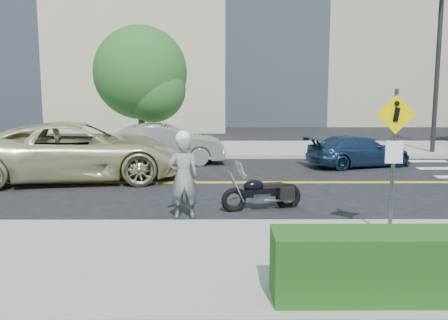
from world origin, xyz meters
TOP-DOWN VIEW (x-y plane):
  - ground_plane at (0.00, 0.00)m, footprint 120.00×120.00m
  - sidewalk_near at (0.00, -7.50)m, footprint 60.00×5.00m
  - sidewalk_far at (0.00, 7.50)m, footprint 60.00×5.00m
  - traffic_light at (10.00, 5.08)m, footprint 0.28×4.50m
  - pedestrian_sign at (4.20, -6.31)m, footprint 0.78×0.08m
  - motorcyclist at (-0.15, -4.33)m, footprint 0.78×0.56m
  - motorcycle at (1.81, -3.47)m, footprint 2.17×1.17m
  - suv at (-3.99, 0.49)m, footprint 7.36×4.28m
  - parked_car_silver at (-1.49, 3.77)m, footprint 4.89×2.16m
  - parked_car_blue at (6.01, 3.11)m, footprint 4.39×2.83m
  - tree_far_a at (-2.82, 6.84)m, footprint 4.13×4.13m

SIDE VIEW (x-z plane):
  - ground_plane at x=0.00m, z-range 0.00..0.00m
  - sidewalk_near at x=0.00m, z-range 0.00..0.15m
  - sidewalk_far at x=0.00m, z-range 0.00..0.15m
  - parked_car_blue at x=6.01m, z-range 0.00..1.18m
  - motorcycle at x=1.81m, z-range 0.00..1.26m
  - parked_car_silver at x=-1.49m, z-range 0.00..1.56m
  - suv at x=-3.99m, z-range 0.00..1.93m
  - motorcyclist at x=-0.15m, z-range 0.00..2.13m
  - pedestrian_sign at x=4.20m, z-range 0.46..3.46m
  - tree_far_a at x=-2.82m, z-range 0.75..6.40m
  - traffic_light at x=10.00m, z-range 1.17..8.17m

